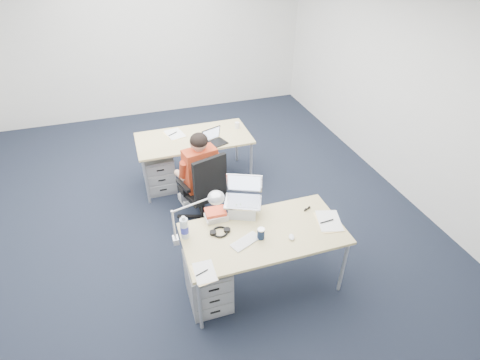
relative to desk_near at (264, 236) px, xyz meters
name	(u,v)px	position (x,y,z in m)	size (l,w,h in m)	color
floor	(192,217)	(-0.50, 1.31, -0.68)	(7.00, 7.00, 0.00)	black
room	(181,95)	(-0.50, 1.31, 1.03)	(6.02, 7.02, 2.80)	silver
desk_near	(264,236)	(0.00, 0.00, 0.00)	(1.60, 0.80, 0.73)	tan
desk_far	(194,140)	(-0.25, 2.14, 0.00)	(1.60, 0.80, 0.73)	tan
office_chair	(204,203)	(-0.35, 1.18, -0.38)	(0.84, 0.84, 1.06)	black
seated_person	(197,174)	(-0.38, 1.35, -0.05)	(0.47, 0.74, 1.26)	#BC3A1A
drawer_pedestal_near	(208,281)	(-0.60, -0.04, -0.41)	(0.40, 0.50, 0.55)	gray
drawer_pedestal_far	(159,171)	(-0.79, 2.13, -0.41)	(0.40, 0.50, 0.55)	gray
silver_laptop	(243,198)	(-0.10, 0.35, 0.24)	(0.37, 0.29, 0.39)	silver
wireless_keyboard	(246,241)	(-0.21, -0.07, 0.05)	(0.30, 0.12, 0.02)	white
computer_mouse	(292,237)	(0.22, -0.16, 0.06)	(0.06, 0.09, 0.03)	white
headphones	(220,231)	(-0.41, 0.13, 0.06)	(0.21, 0.16, 0.03)	black
can_koozie	(261,234)	(-0.06, -0.06, 0.11)	(0.07, 0.07, 0.12)	#121F3A
water_bottle	(184,227)	(-0.75, 0.18, 0.17)	(0.08, 0.08, 0.26)	silver
bear_figurine	(239,210)	(-0.16, 0.31, 0.13)	(0.09, 0.06, 0.16)	#376E1D
book_stack	(216,215)	(-0.39, 0.35, 0.10)	(0.22, 0.17, 0.10)	silver
cordless_phone	(182,222)	(-0.75, 0.32, 0.11)	(0.04, 0.02, 0.13)	black
papers_left	(204,273)	(-0.68, -0.32, 0.05)	(0.18, 0.26, 0.01)	#FFDD93
papers_right	(329,222)	(0.68, -0.06, 0.05)	(0.23, 0.32, 0.01)	#FFDD93
sunglasses	(307,209)	(0.56, 0.19, 0.06)	(0.09, 0.04, 0.02)	black
desk_lamp	(190,218)	(-0.69, 0.13, 0.31)	(0.47, 0.17, 0.53)	silver
dark_laptop	(215,137)	(0.00, 1.86, 0.16)	(0.30, 0.29, 0.22)	black
far_cup	(237,125)	(0.42, 2.22, 0.09)	(0.07, 0.07, 0.09)	white
far_papers	(174,134)	(-0.50, 2.30, 0.05)	(0.22, 0.32, 0.01)	white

